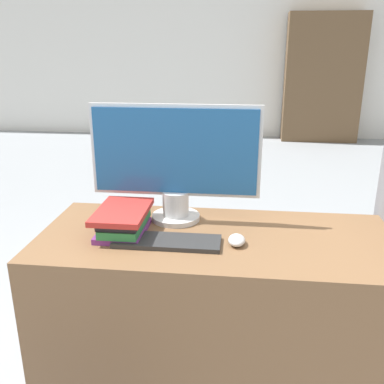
{
  "coord_description": "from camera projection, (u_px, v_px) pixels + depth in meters",
  "views": [
    {
      "loc": [
        0.08,
        -1.14,
        1.39
      ],
      "look_at": [
        -0.08,
        0.26,
        0.91
      ],
      "focal_mm": 40.0,
      "sensor_mm": 36.0,
      "label": 1
    }
  ],
  "objects": [
    {
      "name": "mouse",
      "position": [
        237.0,
        240.0,
        1.49
      ],
      "size": [
        0.06,
        0.08,
        0.03
      ],
      "color": "silver",
      "rests_on": "desk"
    },
    {
      "name": "monitor",
      "position": [
        175.0,
        162.0,
        1.64
      ],
      "size": [
        0.65,
        0.19,
        0.46
      ],
      "color": "silver",
      "rests_on": "desk"
    },
    {
      "name": "wall_back",
      "position": [
        239.0,
        46.0,
        6.6
      ],
      "size": [
        12.0,
        0.06,
        2.8
      ],
      "color": "white",
      "rests_on": "ground_plane"
    },
    {
      "name": "bookshelf_far",
      "position": [
        323.0,
        79.0,
        6.38
      ],
      "size": [
        1.12,
        0.32,
        1.87
      ],
      "color": "brown",
      "rests_on": "ground_plane"
    },
    {
      "name": "keyboard",
      "position": [
        167.0,
        241.0,
        1.5
      ],
      "size": [
        0.38,
        0.13,
        0.02
      ],
      "color": "#2D2D2D",
      "rests_on": "desk"
    },
    {
      "name": "desk",
      "position": [
        214.0,
        322.0,
        1.68
      ],
      "size": [
        1.3,
        0.57,
        0.74
      ],
      "color": "brown",
      "rests_on": "ground_plane"
    },
    {
      "name": "book_stack",
      "position": [
        124.0,
        220.0,
        1.57
      ],
      "size": [
        0.18,
        0.27,
        0.09
      ],
      "color": "#7A3384",
      "rests_on": "desk"
    }
  ]
}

